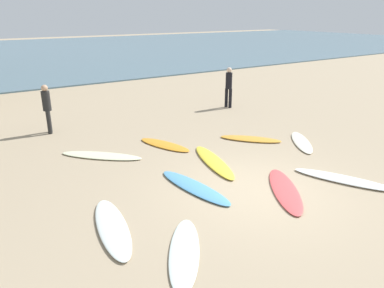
# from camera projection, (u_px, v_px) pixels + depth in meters

# --- Properties ---
(ground_plane) EXTENTS (120.00, 120.00, 0.00)m
(ground_plane) POSITION_uv_depth(u_px,v_px,m) (258.00, 190.00, 8.65)
(ground_plane) COLOR tan
(ocean_water) EXTENTS (120.00, 40.00, 0.08)m
(ocean_water) POSITION_uv_depth(u_px,v_px,m) (12.00, 54.00, 36.20)
(ocean_water) COLOR slate
(ocean_water) RESTS_ON ground_plane
(surfboard_0) EXTENTS (1.51, 2.45, 0.09)m
(surfboard_0) POSITION_uv_depth(u_px,v_px,m) (344.00, 179.00, 9.11)
(surfboard_0) COLOR white
(surfboard_0) RESTS_ON ground_plane
(surfboard_1) EXTENTS (1.74, 1.86, 0.08)m
(surfboard_1) POSITION_uv_depth(u_px,v_px,m) (251.00, 139.00, 12.03)
(surfboard_1) COLOR gold
(surfboard_1) RESTS_ON ground_plane
(surfboard_2) EXTENTS (1.82, 2.29, 0.07)m
(surfboard_2) POSITION_uv_depth(u_px,v_px,m) (285.00, 190.00, 8.60)
(surfboard_2) COLOR #E44F50
(surfboard_2) RESTS_ON ground_plane
(surfboard_3) EXTENTS (1.64, 2.04, 0.06)m
(surfboard_3) POSITION_uv_depth(u_px,v_px,m) (184.00, 252.00, 6.38)
(surfboard_3) COLOR white
(surfboard_3) RESTS_ON ground_plane
(surfboard_4) EXTENTS (0.81, 2.42, 0.08)m
(surfboard_4) POSITION_uv_depth(u_px,v_px,m) (194.00, 187.00, 8.73)
(surfboard_4) COLOR #559FD2
(surfboard_4) RESTS_ON ground_plane
(surfboard_5) EXTENTS (1.66, 1.98, 0.07)m
(surfboard_5) POSITION_uv_depth(u_px,v_px,m) (302.00, 142.00, 11.75)
(surfboard_5) COLOR silver
(surfboard_5) RESTS_ON ground_plane
(surfboard_6) EXTENTS (1.16, 2.60, 0.09)m
(surfboard_6) POSITION_uv_depth(u_px,v_px,m) (214.00, 161.00, 10.21)
(surfboard_6) COLOR yellow
(surfboard_6) RESTS_ON ground_plane
(surfboard_7) EXTENTS (2.14, 2.12, 0.07)m
(surfboard_7) POSITION_uv_depth(u_px,v_px,m) (101.00, 156.00, 10.65)
(surfboard_7) COLOR #EBEFC1
(surfboard_7) RESTS_ON ground_plane
(surfboard_8) EXTENTS (1.01, 2.37, 0.08)m
(surfboard_8) POSITION_uv_depth(u_px,v_px,m) (112.00, 227.00, 7.10)
(surfboard_8) COLOR white
(surfboard_8) RESTS_ON ground_plane
(surfboard_9) EXTENTS (1.16, 2.03, 0.07)m
(surfboard_9) POSITION_uv_depth(u_px,v_px,m) (165.00, 145.00, 11.52)
(surfboard_9) COLOR orange
(surfboard_9) RESTS_ON ground_plane
(beachgoer_near) EXTENTS (0.36, 0.36, 1.75)m
(beachgoer_near) POSITION_uv_depth(u_px,v_px,m) (229.00, 85.00, 15.81)
(beachgoer_near) COLOR black
(beachgoer_near) RESTS_ON ground_plane
(beachgoer_mid) EXTENTS (0.34, 0.34, 1.68)m
(beachgoer_mid) POSITION_uv_depth(u_px,v_px,m) (47.00, 107.00, 12.44)
(beachgoer_mid) COLOR black
(beachgoer_mid) RESTS_ON ground_plane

